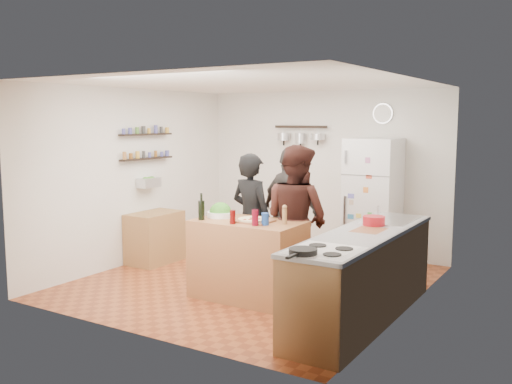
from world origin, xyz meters
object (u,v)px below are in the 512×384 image
Objects in this scene: wall_clock at (383,114)px; prep_island at (248,260)px; person_left at (252,219)px; person_back at (291,213)px; skillet at (303,251)px; salt_canister at (265,219)px; pepper_mill at (285,216)px; salad_bowl at (221,214)px; wine_bottle at (201,210)px; fridge at (373,201)px; red_bowl at (374,221)px; side_table at (155,237)px; counter_run at (363,277)px; person_center at (296,219)px.

prep_island is at bearing -103.55° from wall_clock.
person_left is 0.96× the size of person_back.
person_left is 0.55m from person_back.
skillet is 4.04m from wall_clock.
wall_clock is at bearing 83.02° from salt_canister.
person_back is (-0.43, 0.94, -0.13)m from pepper_mill.
salad_bowl is at bearing 173.21° from prep_island.
wine_bottle reaches higher than salad_bowl.
red_bowl is at bearing -69.50° from fridge.
side_table is (-1.76, 0.15, -0.46)m from person_left.
counter_run is at bearing 7.70° from salt_canister.
pepper_mill is 0.57× the size of wall_clock.
skillet is (1.29, -1.15, 0.49)m from prep_island.
salt_canister is 1.22m from counter_run.
salt_canister is 0.05× the size of counter_run.
skillet is at bearing -34.99° from salad_bowl.
counter_run is (0.94, -0.02, -0.55)m from pepper_mill.
salad_bowl is at bearing 145.01° from skillet.
person_left is at bearing 13.19° from person_center.
fridge is (0.64, 2.33, 0.45)m from prep_island.
pepper_mill is 1.04m from person_back.
pepper_mill is at bearing 132.59° from person_back.
person_center is at bearing 55.78° from prep_island.
wine_bottle is at bearing -114.11° from fridge.
wall_clock reaches higher than fridge.
salad_bowl is at bearing 180.00° from pepper_mill.
fridge is at bearing -107.79° from person_left.
person_left is at bearing 75.76° from salad_bowl.
pepper_mill is 2.66m from side_table.
wine_bottle is at bearing -106.50° from salad_bowl.
person_left is at bearing 176.84° from red_bowl.
salad_bowl is 1.04m from person_back.
person_center is 0.99m from red_bowl.
wine_bottle is 2.02m from skillet.
person_back reaches higher than side_table.
person_center is 7.15× the size of skillet.
fridge reaches higher than red_bowl.
counter_run is 10.61× the size of skillet.
wall_clock reaches higher than prep_island.
fridge is (-0.65, 3.47, -0.04)m from skillet.
wine_bottle is (-0.08, -0.27, 0.08)m from salad_bowl.
salad_bowl is 1.81m from red_bowl.
person_left is 0.63× the size of counter_run.
wine_bottle is 1.65× the size of salt_canister.
skillet is (0.99, -1.03, -0.03)m from salt_canister.
skillet is 0.83× the size of wall_clock.
salt_canister is (0.72, -0.17, 0.04)m from salad_bowl.
wall_clock reaches higher than salad_bowl.
wall_clock is (1.14, 2.88, 1.13)m from wine_bottle.
salt_canister is (0.80, 0.10, -0.04)m from wine_bottle.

